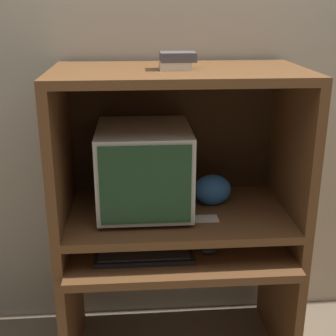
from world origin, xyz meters
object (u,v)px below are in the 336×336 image
at_px(mouse, 208,250).
at_px(crt_monitor, 144,168).
at_px(snack_bag, 212,190).
at_px(keyboard, 144,255).
at_px(book_stack, 177,60).

bearing_deg(mouse, crt_monitor, 148.20).
bearing_deg(snack_bag, keyboard, -145.26).
bearing_deg(mouse, keyboard, -176.60).
relative_size(crt_monitor, book_stack, 3.03).
height_order(keyboard, mouse, mouse).
height_order(crt_monitor, book_stack, book_stack).
relative_size(keyboard, mouse, 5.96).
bearing_deg(mouse, book_stack, 137.71).
xyz_separation_m(keyboard, mouse, (0.28, 0.02, 0.00)).
bearing_deg(mouse, snack_bag, 77.33).
bearing_deg(book_stack, mouse, -42.29).
xyz_separation_m(crt_monitor, keyboard, (-0.01, -0.18, -0.33)).
bearing_deg(snack_bag, mouse, -102.67).
bearing_deg(book_stack, crt_monitor, 161.19).
distance_m(keyboard, mouse, 0.28).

